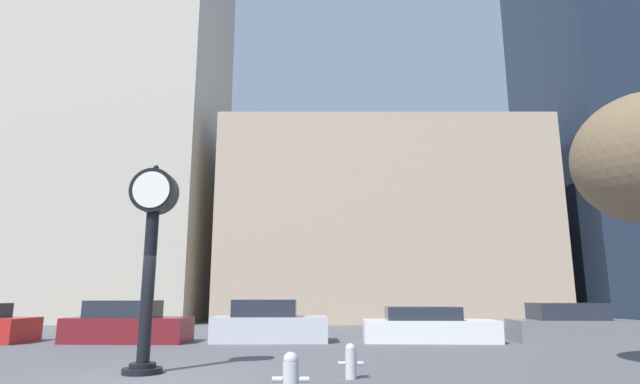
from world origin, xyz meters
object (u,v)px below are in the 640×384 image
Objects in this scene: car_white at (428,327)px; street_clock at (151,241)px; car_silver at (269,324)px; car_maroon at (127,325)px; car_grey at (573,325)px; fire_hydrant_far at (291,376)px; fire_hydrant_near at (351,361)px.

street_clock is at bearing -133.81° from car_white.
car_silver is 5.72m from car_white.
car_maroon is at bearing 113.33° from street_clock.
car_white is at bearing -177.24° from car_grey.
car_maroon is 15.95m from car_grey.
car_grey is at bearing 3.35° from car_maroon.
car_silver is 0.93× the size of car_grey.
street_clock is 6.16× the size of fire_hydrant_far.
car_silver is 5.98× the size of fire_hydrant_near.
car_grey reaches higher than fire_hydrant_near.
car_silver is (5.01, 0.28, 0.01)m from car_maroon.
car_maroon reaches higher than car_grey.
car_grey is 6.44× the size of fire_hydrant_near.
car_white is at bearing 67.82° from fire_hydrant_near.
car_white is 5.23m from car_grey.
fire_hydrant_near is at bearing -134.36° from car_grey.
fire_hydrant_far is at bearing -39.68° from street_clock.
car_grey is (15.95, 0.28, -0.04)m from car_maroon.
car_white is 10.96m from fire_hydrant_far.
car_grey is 13.92m from fire_hydrant_far.
fire_hydrant_far is at bearing -110.72° from car_white.
car_white reaches higher than fire_hydrant_far.
car_white is 8.63m from fire_hydrant_near.
fire_hydrant_near is at bearing 62.20° from fire_hydrant_far.
fire_hydrant_near is (-3.26, -7.99, -0.17)m from car_white.
fire_hydrant_far is (-4.35, -10.06, -0.14)m from car_white.
fire_hydrant_far is at bearing -117.80° from fire_hydrant_near.
street_clock is at bearing 171.05° from fire_hydrant_near.
car_grey is 11.69m from fire_hydrant_near.
car_grey is at bearing 3.26° from car_white.
car_white is 1.08× the size of car_grey.
car_white is (7.68, 7.29, -2.32)m from street_clock.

